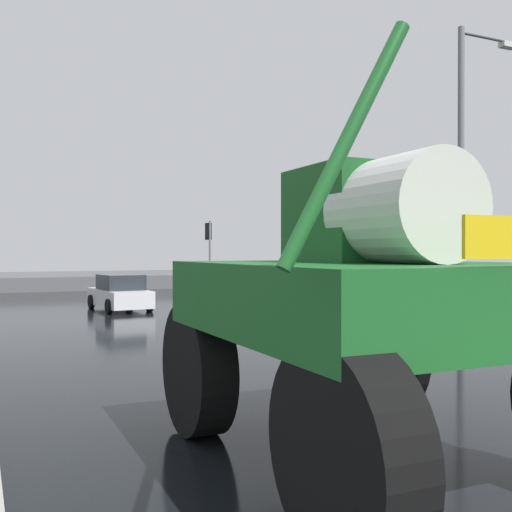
{
  "coord_description": "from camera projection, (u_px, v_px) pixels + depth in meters",
  "views": [
    {
      "loc": [
        -4.45,
        -1.16,
        2.49
      ],
      "look_at": [
        -0.66,
        6.91,
        2.42
      ],
      "focal_mm": 41.97,
      "sensor_mm": 36.0,
      "label": 1
    }
  ],
  "objects": [
    {
      "name": "streetlight_near_right",
      "position": [
        465.0,
        167.0,
        16.62
      ],
      "size": [
        2.1,
        0.24,
        8.71
      ],
      "color": "slate",
      "rests_on": "ground"
    },
    {
      "name": "traffic_signal_near_right",
      "position": [
        419.0,
        247.0,
        13.01
      ],
      "size": [
        0.24,
        0.54,
        3.54
      ],
      "color": "slate",
      "rests_on": "ground"
    },
    {
      "name": "oversize_sprayer",
      "position": [
        370.0,
        307.0,
        7.06
      ],
      "size": [
        4.31,
        5.5,
        4.4
      ],
      "rotation": [
        0.0,
        0.0,
        1.56
      ],
      "color": "black",
      "rests_on": "ground"
    },
    {
      "name": "traffic_signal_far_left",
      "position": [
        209.0,
        243.0,
        29.77
      ],
      "size": [
        0.24,
        0.55,
        4.02
      ],
      "color": "slate",
      "rests_on": "ground"
    },
    {
      "name": "roadside_barrier",
      "position": [
        55.0,
        284.0,
        37.2
      ],
      "size": [
        29.23,
        0.24,
        0.9
      ],
      "primitive_type": "cube",
      "color": "#59595B",
      "rests_on": "ground"
    },
    {
      "name": "ground_plane",
      "position": [
        129.0,
        329.0,
        19.25
      ],
      "size": [
        120.0,
        120.0,
        0.0
      ],
      "primitive_type": "plane",
      "color": "black"
    },
    {
      "name": "sedan_ahead",
      "position": [
        120.0,
        293.0,
        25.46
      ],
      "size": [
        2.15,
        4.23,
        1.52
      ],
      "rotation": [
        0.0,
        0.0,
        1.65
      ],
      "color": "silver",
      "rests_on": "ground"
    }
  ]
}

